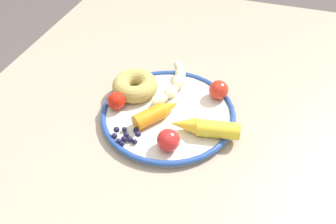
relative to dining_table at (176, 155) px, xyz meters
name	(u,v)px	position (x,y,z in m)	size (l,w,h in m)	color
dining_table	(176,155)	(0.00, 0.00, 0.00)	(1.28, 0.94, 0.72)	tan
plate	(168,113)	(0.04, 0.03, 0.08)	(0.28, 0.28, 0.02)	silver
banana	(175,82)	(0.13, 0.04, 0.10)	(0.18, 0.06, 0.03)	beige
carrot_orange	(157,113)	(0.02, 0.05, 0.10)	(0.10, 0.09, 0.03)	orange
carrot_yellow	(204,128)	(0.00, -0.05, 0.10)	(0.06, 0.14, 0.03)	yellow
donut	(135,86)	(0.08, 0.12, 0.10)	(0.10, 0.10, 0.04)	tan
blueberry_pile	(126,136)	(-0.05, 0.09, 0.09)	(0.05, 0.06, 0.02)	#191638
tomato_near	(168,140)	(-0.05, 0.00, 0.11)	(0.04, 0.04, 0.04)	red
tomato_mid	(116,101)	(0.02, 0.14, 0.10)	(0.04, 0.04, 0.04)	red
tomato_far	(219,90)	(0.12, -0.06, 0.11)	(0.04, 0.04, 0.04)	red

